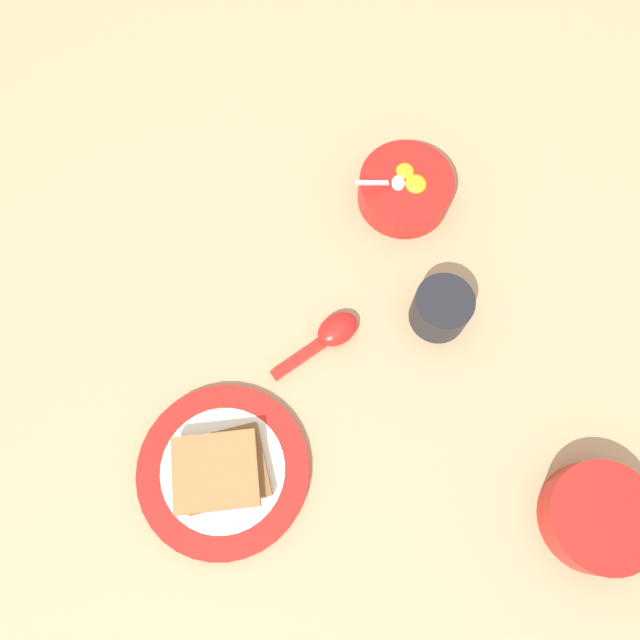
# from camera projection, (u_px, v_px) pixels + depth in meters

# --- Properties ---
(ground_plane) EXTENTS (3.00, 3.00, 0.00)m
(ground_plane) POSITION_uv_depth(u_px,v_px,m) (403.00, 338.00, 0.88)
(ground_plane) COLOR tan
(egg_bowl) EXTENTS (0.14, 0.15, 0.08)m
(egg_bowl) POSITION_uv_depth(u_px,v_px,m) (405.00, 189.00, 0.92)
(egg_bowl) COLOR red
(egg_bowl) RESTS_ON ground_plane
(toast_plate) EXTENTS (0.23, 0.23, 0.01)m
(toast_plate) POSITION_uv_depth(u_px,v_px,m) (223.00, 470.00, 0.81)
(toast_plate) COLOR red
(toast_plate) RESTS_ON ground_plane
(toast_sandwich) EXTENTS (0.13, 0.14, 0.03)m
(toast_sandwich) POSITION_uv_depth(u_px,v_px,m) (220.00, 470.00, 0.79)
(toast_sandwich) COLOR brown
(toast_sandwich) RESTS_ON toast_plate
(soup_spoon) EXTENTS (0.11, 0.12, 0.03)m
(soup_spoon) POSITION_uv_depth(u_px,v_px,m) (331.00, 336.00, 0.87)
(soup_spoon) COLOR red
(soup_spoon) RESTS_ON ground_plane
(congee_bowl) EXTENTS (0.14, 0.14, 0.05)m
(congee_bowl) POSITION_uv_depth(u_px,v_px,m) (599.00, 517.00, 0.77)
(congee_bowl) COLOR red
(congee_bowl) RESTS_ON ground_plane
(drinking_cup) EXTENTS (0.08, 0.08, 0.07)m
(drinking_cup) POSITION_uv_depth(u_px,v_px,m) (441.00, 308.00, 0.86)
(drinking_cup) COLOR black
(drinking_cup) RESTS_ON ground_plane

